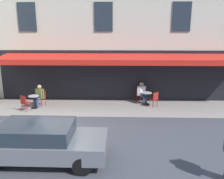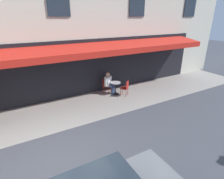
{
  "view_description": "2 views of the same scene",
  "coord_description": "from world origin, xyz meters",
  "px_view_note": "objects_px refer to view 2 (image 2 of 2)",
  "views": [
    {
      "loc": [
        -2.62,
        9.44,
        4.27
      ],
      "look_at": [
        -2.21,
        -3.83,
        0.97
      ],
      "focal_mm": 36.75,
      "sensor_mm": 36.0,
      "label": 1
    },
    {
      "loc": [
        0.75,
        4.58,
        4.35
      ],
      "look_at": [
        -3.45,
        -2.89,
        0.86
      ],
      "focal_mm": 28.81,
      "sensor_mm": 36.0,
      "label": 2
    }
  ],
  "objects_px": {
    "cafe_chair_red_by_window": "(106,84)",
    "cafe_table_mid_terrace": "(116,86)",
    "cafe_chair_red_near_door": "(126,87)",
    "seated_companion_in_white": "(109,82)"
  },
  "relations": [
    {
      "from": "cafe_chair_red_near_door",
      "to": "seated_companion_in_white",
      "type": "height_order",
      "value": "seated_companion_in_white"
    },
    {
      "from": "cafe_chair_red_near_door",
      "to": "cafe_chair_red_by_window",
      "type": "xyz_separation_m",
      "value": [
        0.77,
        -1.0,
        0.0
      ]
    },
    {
      "from": "cafe_table_mid_terrace",
      "to": "cafe_chair_red_near_door",
      "type": "bearing_deg",
      "value": 127.58
    },
    {
      "from": "cafe_table_mid_terrace",
      "to": "cafe_chair_red_by_window",
      "type": "xyz_separation_m",
      "value": [
        0.38,
        -0.5,
        0.06
      ]
    },
    {
      "from": "cafe_chair_red_near_door",
      "to": "cafe_chair_red_by_window",
      "type": "bearing_deg",
      "value": -52.63
    },
    {
      "from": "cafe_chair_red_by_window",
      "to": "cafe_table_mid_terrace",
      "type": "bearing_deg",
      "value": 127.17
    },
    {
      "from": "cafe_chair_red_by_window",
      "to": "cafe_chair_red_near_door",
      "type": "bearing_deg",
      "value": 127.37
    },
    {
      "from": "cafe_chair_red_near_door",
      "to": "seated_companion_in_white",
      "type": "bearing_deg",
      "value": -52.58
    },
    {
      "from": "cafe_chair_red_near_door",
      "to": "cafe_chair_red_by_window",
      "type": "relative_size",
      "value": 1.0
    },
    {
      "from": "cafe_chair_red_near_door",
      "to": "seated_companion_in_white",
      "type": "xyz_separation_m",
      "value": [
        0.64,
        -0.83,
        0.15
      ]
    }
  ]
}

